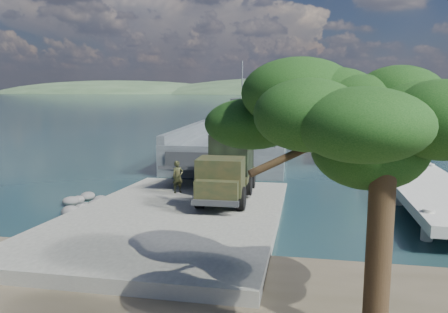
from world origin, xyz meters
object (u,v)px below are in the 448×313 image
Objects in this scene: military_truck at (229,166)px; overhang_tree at (360,137)px; pier at (384,145)px; soldier at (178,184)px; landing_craft at (242,142)px; sailboat_far at (416,139)px; sailboat_near at (404,141)px.

overhang_tree is (5.36, -13.11, 3.14)m from military_truck.
overhang_tree is (-5.64, -29.74, 3.77)m from pier.
soldier is (-2.58, -1.24, -0.86)m from military_truck.
landing_craft reaches higher than sailboat_far.
pier is 22.44m from soldier.
sailboat_near is at bearing -108.41° from sailboat_far.
soldier is at bearing -110.15° from sailboat_near.
military_truck is at bearing 112.23° from overhang_tree.
landing_craft reaches higher than military_truck.
landing_craft is (-13.42, 5.46, -0.71)m from pier.
landing_craft is at bearing 45.55° from soldier.
military_truck is at bearing -99.73° from sailboat_far.
pier is 6.15× the size of sailboat_near.
pier is 1.20× the size of landing_craft.
pier is at bearing 79.26° from overhang_tree.
landing_craft reaches higher than pier.
military_truck is (2.42, -22.09, 1.34)m from landing_craft.
pier is 5.96× the size of overhang_tree.
military_truck is 1.06× the size of sailboat_far.
landing_craft is 23.34m from soldier.
sailboat_near is 0.97× the size of overhang_tree.
landing_craft reaches higher than overhang_tree.
soldier is 36.33m from sailboat_near.
overhang_tree is at bearing -68.73° from military_truck.
pier reaches higher than soldier.
sailboat_near is at bearing 76.83° from overhang_tree.
landing_craft is 22.58m from sailboat_far.
pier is 17.49m from sailboat_far.
overhang_tree is at bearing -100.29° from soldier.
military_truck is (-11.00, -16.63, 0.63)m from pier.
landing_craft is 19.70m from sailboat_near.
soldier is 0.24× the size of overhang_tree.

